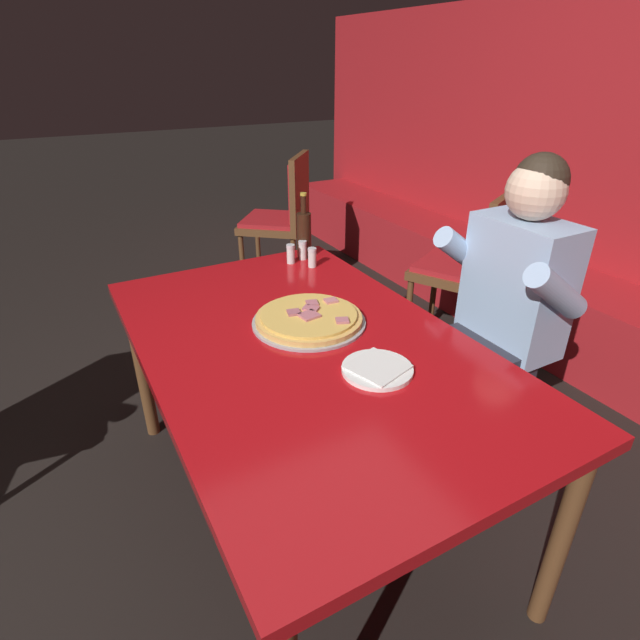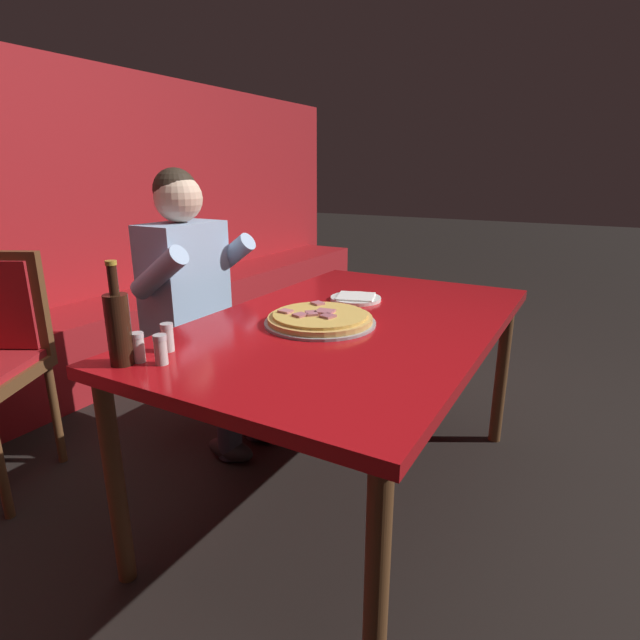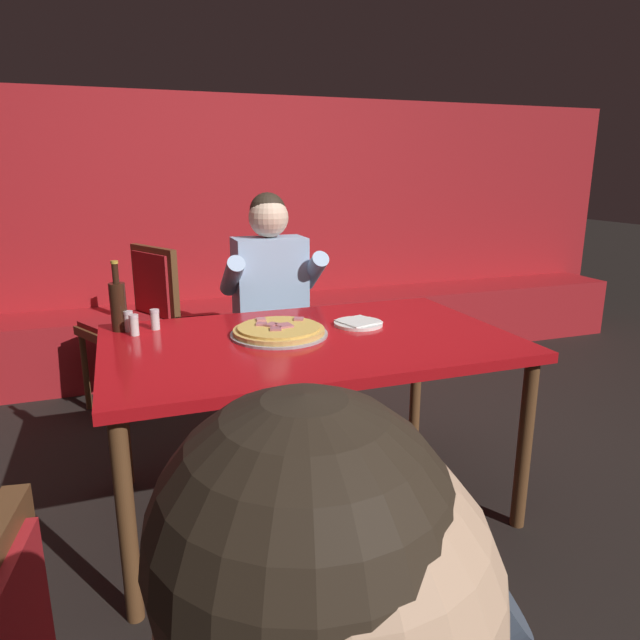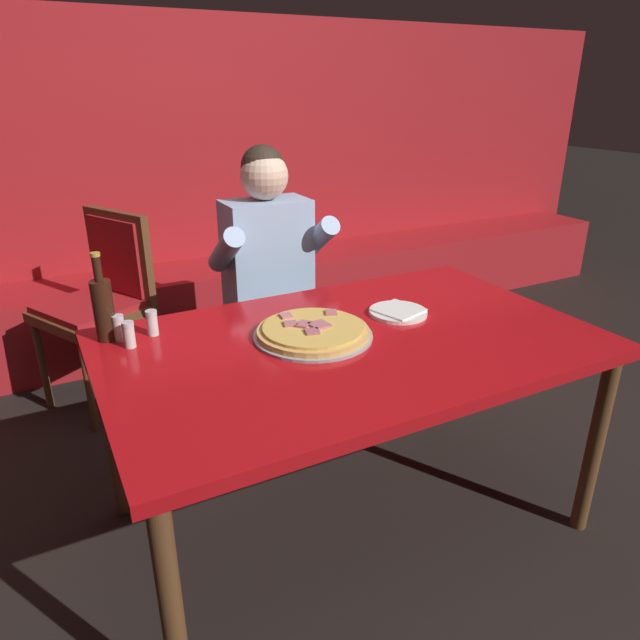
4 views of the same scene
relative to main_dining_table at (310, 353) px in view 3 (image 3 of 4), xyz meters
The scene contains 12 objects.
ground_plane 0.68m from the main_dining_table, ahead, with size 24.00×24.00×0.00m, color black.
booth_wall_panel 2.20m from the main_dining_table, 90.00° to the left, with size 6.80×0.16×1.90m, color #A3191E.
booth_bench 1.91m from the main_dining_table, 90.00° to the left, with size 6.46×0.48×0.46m, color #A3191E.
main_dining_table is the anchor object (origin of this frame).
pizza 0.15m from the main_dining_table, 145.81° to the left, with size 0.39×0.39×0.05m.
plate_white_paper 0.29m from the main_dining_table, 22.49° to the left, with size 0.21×0.21×0.02m.
beer_bottle 0.81m from the main_dining_table, 152.74° to the left, with size 0.07×0.07×0.29m.
shaker_oregano 0.76m from the main_dining_table, 153.31° to the left, with size 0.04×0.04×0.09m.
shaker_parmesan 0.67m from the main_dining_table, 149.75° to the left, with size 0.04×0.04×0.09m.
shaker_black_pepper 0.71m from the main_dining_table, 157.64° to the left, with size 0.04×0.04×0.09m.
diner_seated_blue_shirt 0.80m from the main_dining_table, 84.81° to the left, with size 0.53×0.53×1.27m.
dining_chair_near_left 1.48m from the main_dining_table, 114.24° to the left, with size 0.59×0.59×0.95m.
Camera 3 is at (-0.69, -2.06, 1.39)m, focal length 32.00 mm.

